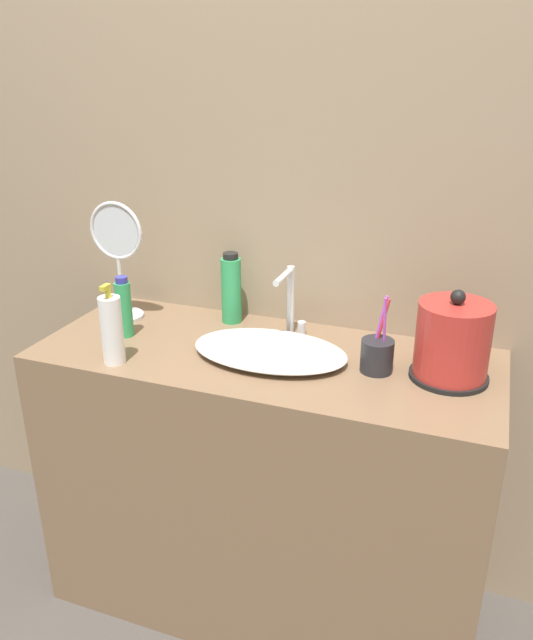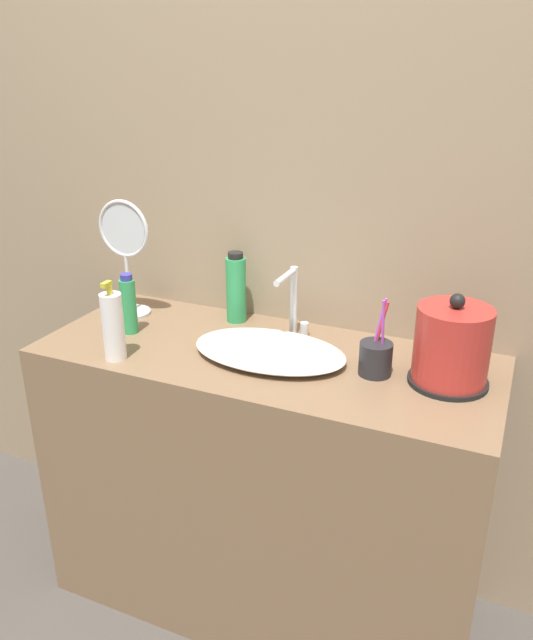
# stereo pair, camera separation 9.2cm
# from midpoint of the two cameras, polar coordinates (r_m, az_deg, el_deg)

# --- Properties ---
(wall_back) EXTENTS (6.00, 0.04, 2.60)m
(wall_back) POSITION_cam_midpoint_polar(r_m,az_deg,el_deg) (1.81, 1.39, 13.19)
(wall_back) COLOR gray
(wall_back) RESTS_ON ground_plane
(vanity_counter) EXTENTS (1.26, 0.51, 0.86)m
(vanity_counter) POSITION_cam_midpoint_polar(r_m,az_deg,el_deg) (1.92, -1.60, -14.73)
(vanity_counter) COLOR brown
(vanity_counter) RESTS_ON ground_plane
(sink_basin) EXTENTS (0.42, 0.26, 0.04)m
(sink_basin) POSITION_cam_midpoint_polar(r_m,az_deg,el_deg) (1.67, -1.29, -2.80)
(sink_basin) COLOR white
(sink_basin) RESTS_ON vanity_counter
(faucet) EXTENTS (0.06, 0.14, 0.20)m
(faucet) POSITION_cam_midpoint_polar(r_m,az_deg,el_deg) (1.77, 0.71, 1.97)
(faucet) COLOR silver
(faucet) RESTS_ON vanity_counter
(electric_kettle) EXTENTS (0.20, 0.20, 0.23)m
(electric_kettle) POSITION_cam_midpoint_polar(r_m,az_deg,el_deg) (1.58, 15.04, -2.14)
(electric_kettle) COLOR black
(electric_kettle) RESTS_ON vanity_counter
(toothbrush_cup) EXTENTS (0.08, 0.08, 0.21)m
(toothbrush_cup) POSITION_cam_midpoint_polar(r_m,az_deg,el_deg) (1.60, 8.47, -3.18)
(toothbrush_cup) COLOR #232328
(toothbrush_cup) RESTS_ON vanity_counter
(lotion_bottle) EXTENTS (0.06, 0.06, 0.22)m
(lotion_bottle) POSITION_cam_midpoint_polar(r_m,az_deg,el_deg) (1.67, -15.50, -0.88)
(lotion_bottle) COLOR white
(lotion_bottle) RESTS_ON vanity_counter
(shampoo_bottle) EXTENTS (0.05, 0.05, 0.18)m
(shampoo_bottle) POSITION_cam_midpoint_polar(r_m,az_deg,el_deg) (1.83, -14.31, 1.07)
(shampoo_bottle) COLOR #2D9956
(shampoo_bottle) RESTS_ON vanity_counter
(mouthwash_bottle) EXTENTS (0.06, 0.06, 0.22)m
(mouthwash_bottle) POSITION_cam_midpoint_polar(r_m,az_deg,el_deg) (1.88, -4.65, 2.83)
(mouthwash_bottle) COLOR #2D9956
(mouthwash_bottle) RESTS_ON vanity_counter
(vanity_mirror) EXTENTS (0.18, 0.12, 0.36)m
(vanity_mirror) POSITION_cam_midpoint_polar(r_m,az_deg,el_deg) (1.94, -14.76, 5.84)
(vanity_mirror) COLOR silver
(vanity_mirror) RESTS_ON vanity_counter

